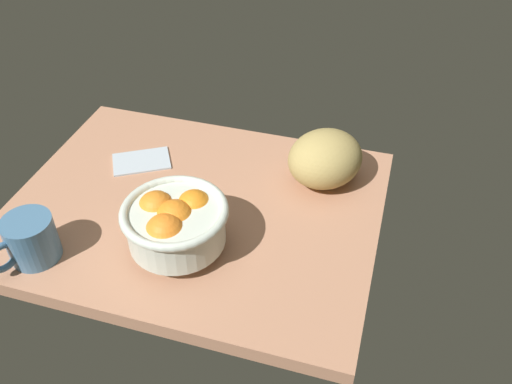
{
  "coord_description": "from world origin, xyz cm",
  "views": [
    {
      "loc": [
        -34.29,
        73.41,
        71.36
      ],
      "look_at": [
        -12.13,
        -1.67,
        5.0
      ],
      "focal_mm": 38.34,
      "sensor_mm": 36.0,
      "label": 1
    }
  ],
  "objects": [
    {
      "name": "napkin_folded",
      "position": [
        16.13,
        -9.94,
        0.41
      ],
      "size": [
        14.4,
        12.88,
        0.82
      ],
      "primitive_type": "cube",
      "rotation": [
        0.0,
        0.0,
        0.52
      ],
      "color": "#AFBDC8",
      "rests_on": "ground"
    },
    {
      "name": "ground_plane",
      "position": [
        0.0,
        0.0,
        -1.5
      ],
      "size": [
        71.66,
        56.2,
        3.0
      ],
      "primitive_type": "cube",
      "color": "tan"
    },
    {
      "name": "bread_loaf",
      "position": [
        -22.71,
        -14.91,
        5.58
      ],
      "size": [
        20.51,
        20.88,
        11.16
      ],
      "primitive_type": "ellipsoid",
      "rotation": [
        0.0,
        0.0,
        0.92
      ],
      "color": "tan",
      "rests_on": "ground"
    },
    {
      "name": "mug",
      "position": [
        21.96,
        20.73,
        4.21
      ],
      "size": [
        8.7,
        12.47,
        8.42
      ],
      "color": "teal",
      "rests_on": "ground"
    },
    {
      "name": "fruit_bowl",
      "position": [
        -1.37,
        11.53,
        6.4
      ],
      "size": [
        18.69,
        18.69,
        10.65
      ],
      "color": "silver",
      "rests_on": "ground"
    }
  ]
}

